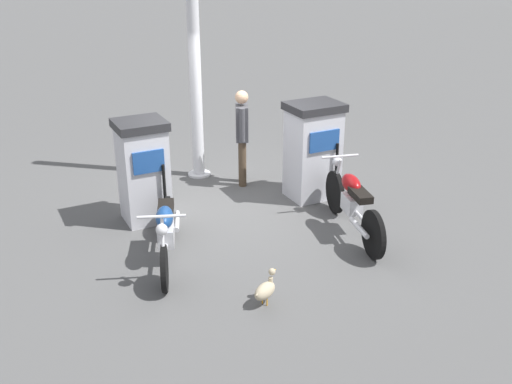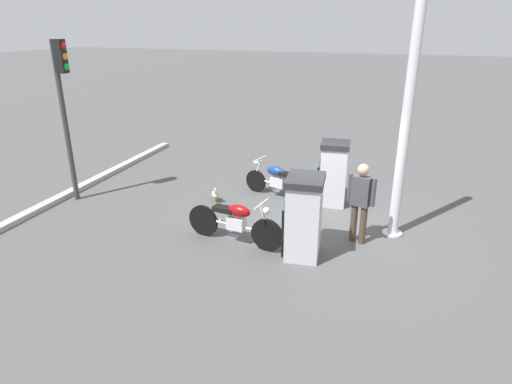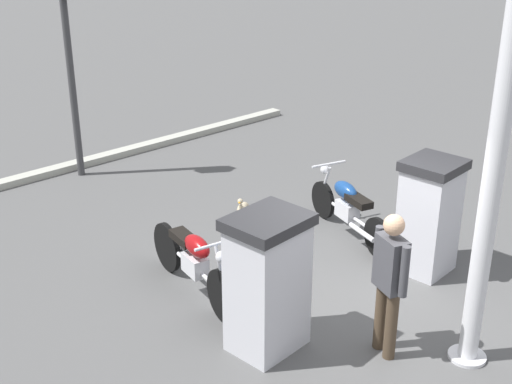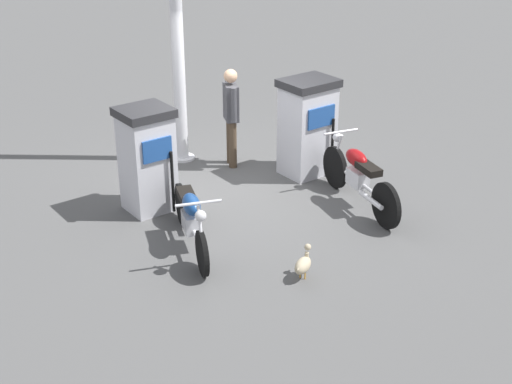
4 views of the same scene
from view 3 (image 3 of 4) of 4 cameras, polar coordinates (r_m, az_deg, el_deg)
name	(u,v)px [view 3 (image 3 of 4)]	position (r m, az deg, el deg)	size (l,w,h in m)	color
ground_plane	(355,305)	(8.46, 8.18, -9.24)	(120.00, 120.00, 0.00)	#4C4C4C
fuel_pump_near	(429,216)	(9.05, 14.08, -1.91)	(0.75, 0.79, 1.52)	silver
fuel_pump_far	(267,283)	(7.28, 0.93, -7.49)	(0.77, 0.91, 1.55)	silver
motorcycle_near_pump	(348,206)	(9.92, 7.60, -1.18)	(1.96, 0.74, 0.92)	black
motorcycle_far_pump	(194,261)	(8.38, -5.12, -5.70)	(2.09, 0.58, 0.96)	black
attendant_person	(390,277)	(7.24, 10.99, -6.88)	(0.57, 0.29, 1.62)	#473828
wandering_duck	(243,208)	(10.39, -1.09, -1.35)	(0.32, 0.37, 0.41)	tan
roadside_traffic_light	(69,28)	(11.85, -15.23, 12.93)	(0.39, 0.27, 3.75)	#38383A
canopy_support_pole	(496,152)	(6.80, 19.27, 3.11)	(0.40, 0.40, 4.79)	silver
road_edge_kerb	(104,157)	(13.14, -12.49, 2.81)	(0.75, 8.94, 0.12)	#9E9E93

